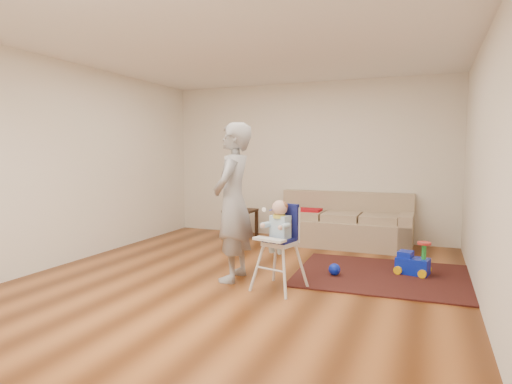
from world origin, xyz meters
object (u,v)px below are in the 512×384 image
at_px(toy_ball, 334,269).
at_px(adult, 233,202).
at_px(high_chair, 279,247).
at_px(sofa, 342,219).
at_px(side_table, 240,223).
at_px(ride_on_toy, 413,257).

distance_m(toy_ball, adult, 1.48).
bearing_deg(high_chair, sofa, 99.41).
bearing_deg(side_table, sofa, 1.75).
height_order(sofa, adult, adult).
distance_m(side_table, toy_ball, 2.69).
xyz_separation_m(side_table, ride_on_toy, (2.91, -1.32, -0.03)).
relative_size(sofa, high_chair, 2.19).
xyz_separation_m(side_table, toy_ball, (2.04, -1.75, -0.16)).
relative_size(ride_on_toy, high_chair, 0.41).
bearing_deg(toy_ball, adult, -152.55).
xyz_separation_m(sofa, toy_ball, (0.26, -1.80, -0.33)).
distance_m(side_table, high_chair, 2.94).
height_order(sofa, ride_on_toy, sofa).
bearing_deg(adult, sofa, 154.75).
height_order(side_table, ride_on_toy, side_table).
height_order(ride_on_toy, adult, adult).
xyz_separation_m(sofa, adult, (-0.82, -2.37, 0.50)).
relative_size(toy_ball, high_chair, 0.14).
bearing_deg(ride_on_toy, high_chair, -127.67).
xyz_separation_m(ride_on_toy, adult, (-1.95, -0.99, 0.70)).
height_order(side_table, adult, adult).
height_order(sofa, side_table, sofa).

